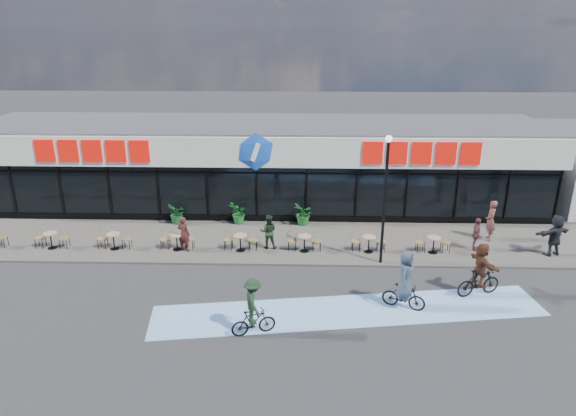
{
  "coord_description": "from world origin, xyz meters",
  "views": [
    {
      "loc": [
        2.26,
        -17.52,
        9.72
      ],
      "look_at": [
        1.66,
        3.5,
        2.08
      ],
      "focal_mm": 32.0,
      "sensor_mm": 36.0,
      "label": 1
    }
  ],
  "objects_px": {
    "potted_plant_left": "(177,214)",
    "cyclist_b": "(480,272)",
    "pedestrian_a": "(491,220)",
    "potted_plant_mid": "(239,213)",
    "patron_left": "(184,234)",
    "pedestrian_b": "(476,234)",
    "pedestrian_c": "(555,235)",
    "potted_plant_right": "(304,214)",
    "patron_right": "(268,232)",
    "cyclist_a": "(405,284)",
    "lamp_post": "(385,190)"
  },
  "relations": [
    {
      "from": "pedestrian_b",
      "to": "potted_plant_left",
      "type": "bearing_deg",
      "value": 101.02
    },
    {
      "from": "potted_plant_right",
      "to": "cyclist_a",
      "type": "xyz_separation_m",
      "value": [
        3.58,
        -7.74,
        0.32
      ]
    },
    {
      "from": "potted_plant_mid",
      "to": "pedestrian_c",
      "type": "bearing_deg",
      "value": -13.13
    },
    {
      "from": "cyclist_b",
      "to": "patron_left",
      "type": "bearing_deg",
      "value": 163.71
    },
    {
      "from": "potted_plant_left",
      "to": "cyclist_b",
      "type": "distance_m",
      "value": 14.6
    },
    {
      "from": "potted_plant_mid",
      "to": "potted_plant_left",
      "type": "bearing_deg",
      "value": -178.43
    },
    {
      "from": "potted_plant_left",
      "to": "patron_left",
      "type": "bearing_deg",
      "value": -71.54
    },
    {
      "from": "lamp_post",
      "to": "potted_plant_right",
      "type": "xyz_separation_m",
      "value": [
        -3.27,
        4.2,
        -2.65
      ]
    },
    {
      "from": "lamp_post",
      "to": "patron_left",
      "type": "xyz_separation_m",
      "value": [
        -8.58,
        0.94,
        -2.42
      ]
    },
    {
      "from": "lamp_post",
      "to": "cyclist_b",
      "type": "bearing_deg",
      "value": -37.51
    },
    {
      "from": "patron_left",
      "to": "potted_plant_mid",
      "type": "bearing_deg",
      "value": -99.98
    },
    {
      "from": "potted_plant_mid",
      "to": "cyclist_b",
      "type": "bearing_deg",
      "value": -34.64
    },
    {
      "from": "patron_right",
      "to": "cyclist_a",
      "type": "xyz_separation_m",
      "value": [
        5.17,
        -4.9,
        0.1
      ]
    },
    {
      "from": "lamp_post",
      "to": "potted_plant_left",
      "type": "distance_m",
      "value": 10.88
    },
    {
      "from": "potted_plant_left",
      "to": "patron_right",
      "type": "relative_size",
      "value": 0.67
    },
    {
      "from": "potted_plant_right",
      "to": "pedestrian_b",
      "type": "xyz_separation_m",
      "value": [
        7.66,
        -2.82,
        0.18
      ]
    },
    {
      "from": "potted_plant_left",
      "to": "patron_right",
      "type": "height_order",
      "value": "patron_right"
    },
    {
      "from": "potted_plant_left",
      "to": "cyclist_a",
      "type": "relative_size",
      "value": 0.47
    },
    {
      "from": "potted_plant_right",
      "to": "pedestrian_c",
      "type": "xyz_separation_m",
      "value": [
        10.89,
        -3.23,
        0.36
      ]
    },
    {
      "from": "cyclist_a",
      "to": "cyclist_b",
      "type": "xyz_separation_m",
      "value": [
        2.98,
        1.01,
        -0.03
      ]
    },
    {
      "from": "patron_left",
      "to": "pedestrian_a",
      "type": "xyz_separation_m",
      "value": [
        13.98,
        1.64,
        0.15
      ]
    },
    {
      "from": "potted_plant_mid",
      "to": "patron_right",
      "type": "xyz_separation_m",
      "value": [
        1.7,
        -2.91,
        0.25
      ]
    },
    {
      "from": "pedestrian_a",
      "to": "potted_plant_mid",
      "type": "bearing_deg",
      "value": -88.91
    },
    {
      "from": "potted_plant_left",
      "to": "cyclist_b",
      "type": "height_order",
      "value": "cyclist_b"
    },
    {
      "from": "pedestrian_a",
      "to": "pedestrian_c",
      "type": "relative_size",
      "value": 1.02
    },
    {
      "from": "pedestrian_c",
      "to": "cyclist_b",
      "type": "distance_m",
      "value": 5.56
    },
    {
      "from": "potted_plant_left",
      "to": "patron_left",
      "type": "xyz_separation_m",
      "value": [
        1.08,
        -3.25,
        0.28
      ]
    },
    {
      "from": "potted_plant_left",
      "to": "cyclist_b",
      "type": "xyz_separation_m",
      "value": [
        12.96,
        -6.72,
        0.33
      ]
    },
    {
      "from": "lamp_post",
      "to": "potted_plant_left",
      "type": "xyz_separation_m",
      "value": [
        -9.67,
        4.19,
        -2.7
      ]
    },
    {
      "from": "pedestrian_c",
      "to": "cyclist_b",
      "type": "bearing_deg",
      "value": 19.07
    },
    {
      "from": "pedestrian_b",
      "to": "pedestrian_c",
      "type": "distance_m",
      "value": 3.26
    },
    {
      "from": "pedestrian_a",
      "to": "potted_plant_right",
      "type": "bearing_deg",
      "value": -91.43
    },
    {
      "from": "lamp_post",
      "to": "pedestrian_c",
      "type": "xyz_separation_m",
      "value": [
        7.62,
        0.97,
        -2.29
      ]
    },
    {
      "from": "lamp_post",
      "to": "potted_plant_right",
      "type": "distance_m",
      "value": 5.95
    },
    {
      "from": "pedestrian_a",
      "to": "pedestrian_b",
      "type": "height_order",
      "value": "pedestrian_a"
    },
    {
      "from": "patron_left",
      "to": "pedestrian_b",
      "type": "height_order",
      "value": "patron_left"
    },
    {
      "from": "lamp_post",
      "to": "potted_plant_right",
      "type": "bearing_deg",
      "value": 127.88
    },
    {
      "from": "potted_plant_mid",
      "to": "potted_plant_right",
      "type": "bearing_deg",
      "value": -1.26
    },
    {
      "from": "potted_plant_left",
      "to": "lamp_post",
      "type": "bearing_deg",
      "value": -23.44
    },
    {
      "from": "pedestrian_c",
      "to": "lamp_post",
      "type": "bearing_deg",
      "value": -12.6
    },
    {
      "from": "potted_plant_left",
      "to": "pedestrian_a",
      "type": "xyz_separation_m",
      "value": [
        15.06,
        -1.6,
        0.43
      ]
    },
    {
      "from": "lamp_post",
      "to": "patron_right",
      "type": "xyz_separation_m",
      "value": [
        -4.86,
        1.37,
        -2.44
      ]
    },
    {
      "from": "potted_plant_right",
      "to": "patron_left",
      "type": "height_order",
      "value": "patron_left"
    },
    {
      "from": "potted_plant_right",
      "to": "pedestrian_c",
      "type": "bearing_deg",
      "value": -16.54
    },
    {
      "from": "patron_right",
      "to": "pedestrian_b",
      "type": "relative_size",
      "value": 1.04
    },
    {
      "from": "potted_plant_mid",
      "to": "cyclist_a",
      "type": "xyz_separation_m",
      "value": [
        6.86,
        -7.81,
        0.35
      ]
    },
    {
      "from": "potted_plant_left",
      "to": "potted_plant_right",
      "type": "xyz_separation_m",
      "value": [
        6.39,
        0.01,
        0.05
      ]
    },
    {
      "from": "pedestrian_a",
      "to": "pedestrian_b",
      "type": "bearing_deg",
      "value": -30.89
    },
    {
      "from": "potted_plant_mid",
      "to": "potted_plant_right",
      "type": "relative_size",
      "value": 0.95
    },
    {
      "from": "pedestrian_b",
      "to": "patron_left",
      "type": "bearing_deg",
      "value": 114.26
    }
  ]
}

